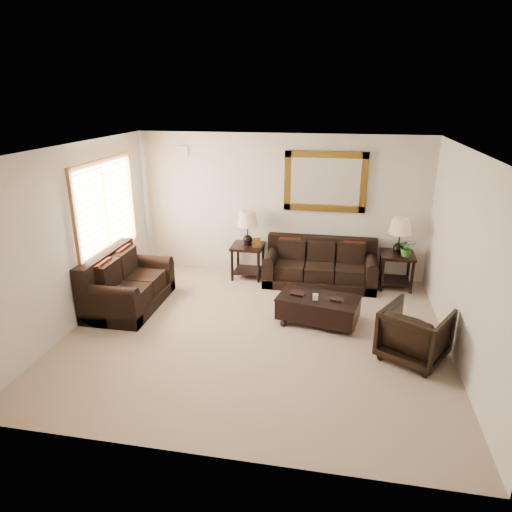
% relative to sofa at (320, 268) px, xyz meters
% --- Properties ---
extents(room, '(5.51, 5.01, 2.71)m').
position_rel_sofa_xyz_m(room, '(-0.83, -2.10, 1.05)').
color(room, gray).
rests_on(room, ground).
extents(window, '(0.07, 1.96, 1.66)m').
position_rel_sofa_xyz_m(window, '(-3.53, -1.20, 1.25)').
color(window, white).
rests_on(window, room).
extents(mirror, '(1.50, 0.06, 1.10)m').
position_rel_sofa_xyz_m(mirror, '(-0.00, 0.37, 1.55)').
color(mirror, '#512B10').
rests_on(mirror, room).
extents(air_vent, '(0.25, 0.02, 0.18)m').
position_rel_sofa_xyz_m(air_vent, '(-2.73, 0.38, 2.05)').
color(air_vent, '#999999').
rests_on(air_vent, room).
extents(sofa, '(2.04, 0.88, 0.84)m').
position_rel_sofa_xyz_m(sofa, '(0.00, 0.00, 0.00)').
color(sofa, black).
rests_on(sofa, room).
extents(loveseat, '(0.98, 1.65, 0.93)m').
position_rel_sofa_xyz_m(loveseat, '(-3.13, -1.57, 0.04)').
color(loveseat, black).
rests_on(loveseat, room).
extents(end_table_left, '(0.59, 0.59, 1.31)m').
position_rel_sofa_xyz_m(end_table_left, '(-1.39, 0.07, 0.55)').
color(end_table_left, black).
rests_on(end_table_left, room).
extents(end_table_right, '(0.60, 0.60, 1.31)m').
position_rel_sofa_xyz_m(end_table_right, '(1.37, 0.07, 0.55)').
color(end_table_right, black).
rests_on(end_table_right, room).
extents(coffee_table, '(1.34, 0.90, 0.52)m').
position_rel_sofa_xyz_m(coffee_table, '(0.06, -1.57, -0.04)').
color(coffee_table, black).
rests_on(coffee_table, room).
extents(armchair, '(1.05, 1.03, 0.81)m').
position_rel_sofa_xyz_m(armchair, '(1.37, -2.38, 0.10)').
color(armchair, black).
rests_on(armchair, floor).
extents(potted_plant, '(0.32, 0.35, 0.25)m').
position_rel_sofa_xyz_m(potted_plant, '(1.50, -0.04, 0.47)').
color(potted_plant, '#2B5D1F').
rests_on(potted_plant, end_table_right).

